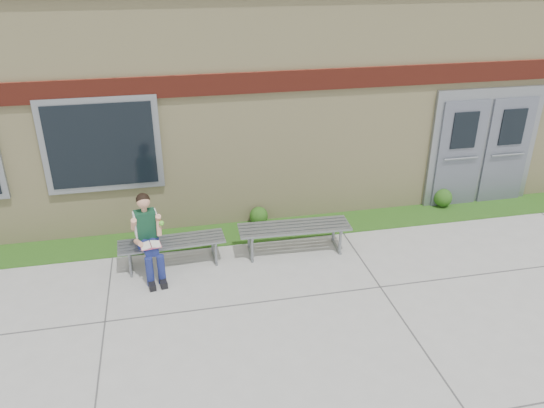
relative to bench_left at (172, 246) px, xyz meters
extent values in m
plane|color=#9E9E99|center=(2.02, -1.80, -0.33)|extent=(80.00, 80.00, 0.00)
cube|color=#255316|center=(2.02, 0.80, -0.32)|extent=(16.00, 0.80, 0.02)
cube|color=beige|center=(2.02, 4.20, 1.67)|extent=(16.00, 6.00, 4.00)
cube|color=maroon|center=(2.02, 1.17, 2.27)|extent=(16.00, 0.06, 0.35)
cube|color=gray|center=(-0.98, 1.16, 1.37)|extent=(1.90, 0.08, 1.60)
cube|color=black|center=(-0.98, 1.12, 1.37)|extent=(1.70, 0.04, 1.40)
cube|color=gray|center=(6.02, 1.16, 0.82)|extent=(2.20, 0.08, 2.30)
cube|color=slate|center=(5.52, 1.11, 0.72)|extent=(0.92, 0.06, 2.10)
cube|color=slate|center=(6.52, 1.11, 0.72)|extent=(0.92, 0.06, 2.10)
cube|color=gray|center=(0.00, 0.00, 0.08)|extent=(1.69, 0.54, 0.03)
cube|color=gray|center=(-0.67, 0.00, -0.14)|extent=(0.06, 0.46, 0.38)
cube|color=gray|center=(0.67, 0.00, -0.14)|extent=(0.06, 0.46, 0.38)
cube|color=gray|center=(2.00, 0.00, 0.13)|extent=(1.86, 0.58, 0.04)
cube|color=gray|center=(1.26, 0.00, -0.12)|extent=(0.06, 0.51, 0.42)
cube|color=gray|center=(2.74, 0.00, -0.12)|extent=(0.06, 0.51, 0.42)
cube|color=navy|center=(-0.36, -0.05, 0.18)|extent=(0.36, 0.28, 0.15)
cube|color=#0F382D|center=(-0.36, -0.07, 0.47)|extent=(0.33, 0.24, 0.44)
sphere|color=tan|center=(-0.36, -0.07, 0.86)|extent=(0.23, 0.23, 0.20)
sphere|color=black|center=(-0.36, -0.06, 0.87)|extent=(0.24, 0.24, 0.21)
cylinder|color=navy|center=(-0.41, -0.31, 0.19)|extent=(0.20, 0.42, 0.14)
cylinder|color=navy|center=(-0.24, -0.28, 0.19)|extent=(0.20, 0.42, 0.14)
cylinder|color=navy|center=(-0.36, -0.53, -0.09)|extent=(0.11, 0.11, 0.48)
cylinder|color=navy|center=(-0.19, -0.50, -0.09)|extent=(0.11, 0.11, 0.48)
cube|color=black|center=(-0.35, -0.60, -0.29)|extent=(0.13, 0.26, 0.10)
cube|color=black|center=(-0.18, -0.57, -0.29)|extent=(0.13, 0.26, 0.10)
cylinder|color=tan|center=(-0.53, -0.15, 0.53)|extent=(0.12, 0.22, 0.25)
cylinder|color=tan|center=(-0.17, -0.09, 0.53)|extent=(0.12, 0.22, 0.25)
cube|color=white|center=(-0.31, -0.41, 0.29)|extent=(0.33, 0.25, 0.01)
cube|color=#D04E71|center=(-0.31, -0.41, 0.28)|extent=(0.33, 0.26, 0.01)
sphere|color=#65CB36|center=(-0.12, -0.22, 0.54)|extent=(0.08, 0.08, 0.08)
sphere|color=#255316|center=(1.60, 1.05, -0.15)|extent=(0.33, 0.33, 0.33)
sphere|color=#255316|center=(5.27, 1.05, -0.13)|extent=(0.36, 0.36, 0.36)
camera|label=1|loc=(0.05, -7.46, 4.25)|focal=35.00mm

